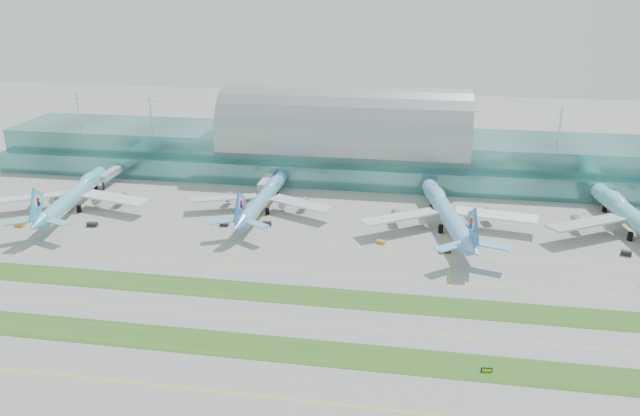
% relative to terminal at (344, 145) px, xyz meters
% --- Properties ---
extents(ground, '(700.00, 700.00, 0.00)m').
position_rel_terminal_xyz_m(ground, '(-0.01, -128.79, -14.23)').
color(ground, gray).
rests_on(ground, ground).
extents(terminal, '(340.00, 69.10, 36.00)m').
position_rel_terminal_xyz_m(terminal, '(0.00, 0.00, 0.00)').
color(terminal, '#3D7A75').
rests_on(terminal, ground).
extents(grass_strip_near, '(420.00, 12.00, 0.08)m').
position_rel_terminal_xyz_m(grass_strip_near, '(-0.01, -156.79, -14.19)').
color(grass_strip_near, '#2D591E').
rests_on(grass_strip_near, ground).
extents(grass_strip_far, '(420.00, 12.00, 0.08)m').
position_rel_terminal_xyz_m(grass_strip_far, '(-0.01, -126.79, -14.19)').
color(grass_strip_far, '#2D591E').
rests_on(grass_strip_far, ground).
extents(taxiline_a, '(420.00, 0.35, 0.01)m').
position_rel_terminal_xyz_m(taxiline_a, '(-0.01, -176.79, -14.22)').
color(taxiline_a, yellow).
rests_on(taxiline_a, ground).
extents(taxiline_b, '(420.00, 0.35, 0.01)m').
position_rel_terminal_xyz_m(taxiline_b, '(-0.01, -142.79, -14.22)').
color(taxiline_b, yellow).
rests_on(taxiline_b, ground).
extents(taxiline_c, '(420.00, 0.35, 0.01)m').
position_rel_terminal_xyz_m(taxiline_c, '(-0.01, -110.79, -14.22)').
color(taxiline_c, yellow).
rests_on(taxiline_c, ground).
extents(taxiline_d, '(420.00, 0.35, 0.01)m').
position_rel_terminal_xyz_m(taxiline_d, '(-0.01, -88.79, -14.22)').
color(taxiline_d, yellow).
rests_on(taxiline_d, ground).
extents(airliner_a, '(66.08, 75.64, 20.85)m').
position_rel_terminal_xyz_m(airliner_a, '(-106.03, -67.93, -7.80)').
color(airliner_a, '#5BB7C8').
rests_on(airliner_a, ground).
extents(airliner_b, '(61.61, 69.91, 19.25)m').
position_rel_terminal_xyz_m(airliner_b, '(-26.76, -57.48, -8.29)').
color(airliner_b, '#65ADE0').
rests_on(airliner_b, ground).
extents(airliner_c, '(67.96, 78.22, 21.71)m').
position_rel_terminal_xyz_m(airliner_c, '(48.51, -64.00, -7.53)').
color(airliner_c, '#6DBAF0').
rests_on(airliner_c, ground).
extents(airliner_d, '(71.03, 81.43, 22.48)m').
position_rel_terminal_xyz_m(airliner_d, '(118.73, -60.09, -7.29)').
color(airliner_d, '#64D0DD').
rests_on(airliner_d, ground).
extents(gse_a, '(3.72, 2.27, 1.47)m').
position_rel_terminal_xyz_m(gse_a, '(-117.61, -89.75, -13.49)').
color(gse_a, orange).
rests_on(gse_a, ground).
extents(gse_b, '(4.14, 2.12, 1.61)m').
position_rel_terminal_xyz_m(gse_b, '(-89.45, -85.13, -13.42)').
color(gse_b, black).
rests_on(gse_b, ground).
extents(gse_c, '(3.52, 2.00, 1.24)m').
position_rel_terminal_xyz_m(gse_c, '(-38.05, -76.38, -13.61)').
color(gse_c, black).
rests_on(gse_c, ground).
extents(gse_d, '(3.65, 2.18, 1.74)m').
position_rel_terminal_xyz_m(gse_d, '(-21.40, -73.27, -13.36)').
color(gse_d, black).
rests_on(gse_d, ground).
extents(gse_e, '(3.36, 2.23, 1.24)m').
position_rel_terminal_xyz_m(gse_e, '(24.41, -83.23, -13.61)').
color(gse_e, gold).
rests_on(gse_e, ground).
extents(gse_f, '(4.15, 2.12, 1.58)m').
position_rel_terminal_xyz_m(gse_f, '(47.81, -87.45, -13.44)').
color(gse_f, black).
rests_on(gse_f, ground).
extents(gse_g, '(4.01, 2.86, 1.75)m').
position_rel_terminal_xyz_m(gse_g, '(111.11, -79.42, -13.35)').
color(gse_g, black).
rests_on(gse_g, ground).
extents(taxiway_sign_east, '(2.88, 0.64, 1.21)m').
position_rel_terminal_xyz_m(taxiway_sign_east, '(56.43, -158.20, -13.63)').
color(taxiway_sign_east, black).
rests_on(taxiway_sign_east, ground).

